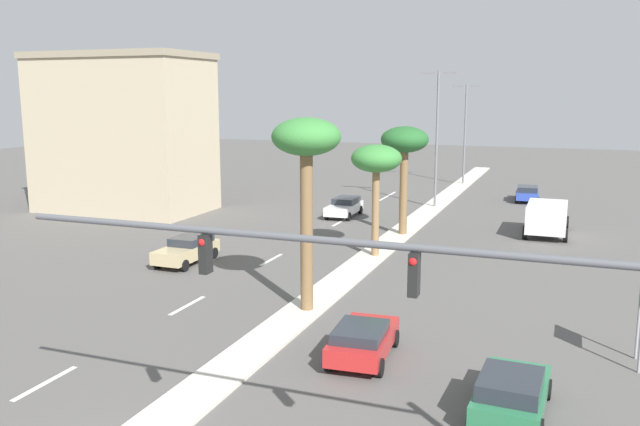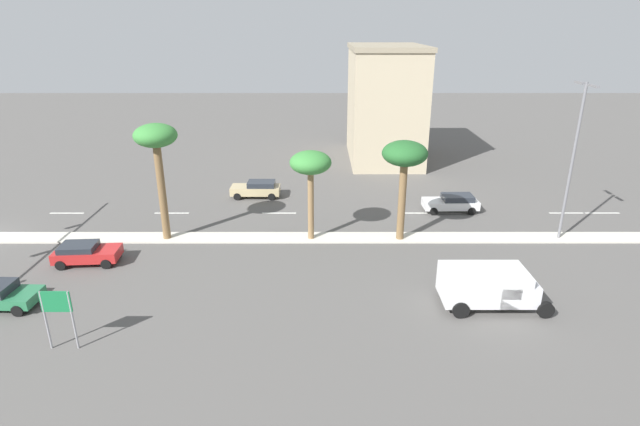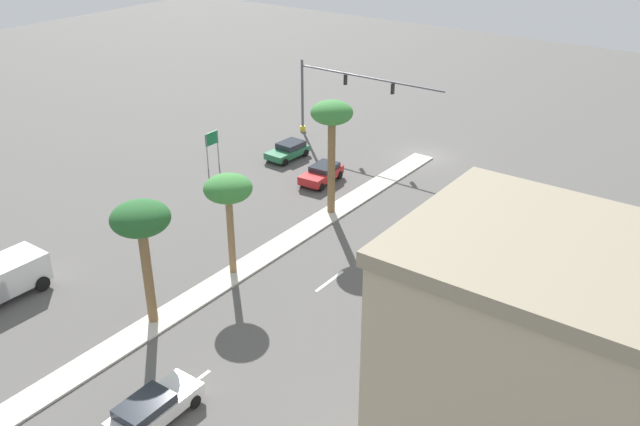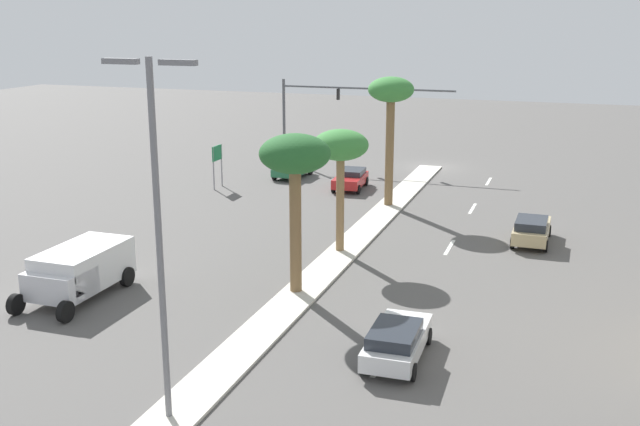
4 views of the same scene
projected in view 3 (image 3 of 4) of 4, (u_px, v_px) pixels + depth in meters
The scene contains 16 objects.
ground_plane at pixel (186, 305), 39.09m from camera, with size 160.00×160.00×0.00m, color #565451.
median_curb at pixel (64, 380), 33.21m from camera, with size 1.80×72.82×0.12m, color beige.
lane_stripe_mid at pixel (457, 186), 53.97m from camera, with size 0.20×2.80×0.01m, color silver.
lane_stripe_leading at pixel (403, 227), 47.74m from camera, with size 0.20×2.80×0.01m, color silver.
lane_stripe_far at pixel (330, 281), 41.36m from camera, with size 0.20×2.80×0.01m, color silver.
lane_stripe_left at pixel (189, 386), 32.91m from camera, with size 0.20×2.80×0.01m, color silver.
lane_stripe_center at pixel (144, 420), 30.87m from camera, with size 0.20×2.80×0.01m, color silver.
traffic_signal_gantry at pixel (333, 93), 61.75m from camera, with size 14.73×0.53×6.90m.
directional_road_sign at pixel (212, 142), 56.45m from camera, with size 0.10×1.42×3.09m.
palm_tree_center at pixel (332, 120), 46.56m from camera, with size 2.90×2.90×8.26m.
palm_tree_rear at pixel (228, 192), 39.77m from camera, with size 2.87×2.87×6.40m.
palm_tree_leading at pixel (141, 223), 34.93m from camera, with size 3.11×3.11×7.11m.
sedan_tan_left at pixel (408, 275), 40.51m from camera, with size 1.96×4.34×1.46m.
sedan_red_front at pixel (322, 173), 54.38m from camera, with size 2.23×4.12×1.35m.
sedan_white_leading at pixel (153, 408), 30.47m from camera, with size 2.01×4.48×1.42m.
sedan_green_near at pixel (288, 150), 58.94m from camera, with size 2.17×4.00×1.37m.
Camera 3 is at (-25.43, 50.22, 22.09)m, focal length 38.47 mm.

